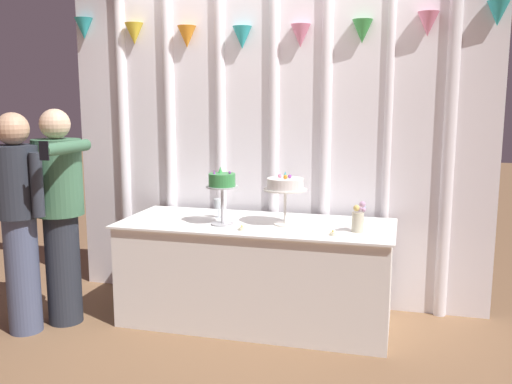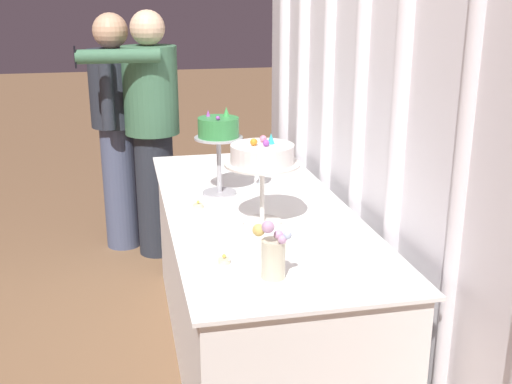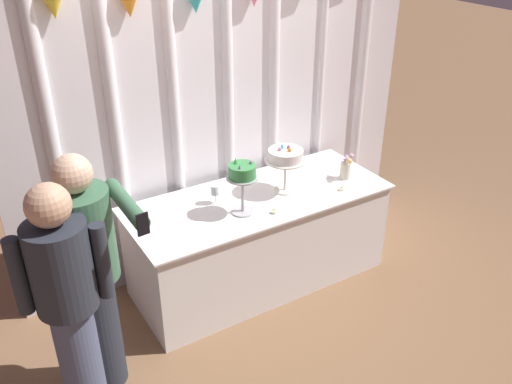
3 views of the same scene
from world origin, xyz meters
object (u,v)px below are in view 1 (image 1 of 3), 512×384
at_px(cake_table, 256,272).
at_px(tealight_near_left, 333,234).
at_px(cake_display_nearleft, 222,185).
at_px(cake_display_nearright, 285,187).
at_px(flower_vase, 358,219).
at_px(wine_glass, 219,204).
at_px(guest_man_pink_jacket, 19,214).
at_px(tealight_far_left, 242,229).
at_px(guest_girl_blue_dress, 59,208).

bearing_deg(cake_table, tealight_near_left, -22.39).
height_order(cake_display_nearleft, cake_display_nearright, cake_display_nearleft).
xyz_separation_m(cake_table, cake_display_nearright, (0.22, -0.02, 0.66)).
bearing_deg(flower_vase, tealight_near_left, -137.44).
xyz_separation_m(cake_display_nearright, flower_vase, (0.53, -0.08, -0.19)).
bearing_deg(wine_glass, cake_table, -15.42).
height_order(tealight_near_left, guest_man_pink_jacket, guest_man_pink_jacket).
height_order(cake_table, guest_man_pink_jacket, guest_man_pink_jacket).
xyz_separation_m(cake_table, guest_man_pink_jacket, (-1.57, -0.61, 0.49)).
bearing_deg(flower_vase, wine_glass, 169.85).
xyz_separation_m(cake_table, flower_vase, (0.75, -0.10, 0.47)).
xyz_separation_m(flower_vase, tealight_far_left, (-0.79, -0.16, -0.08)).
bearing_deg(cake_display_nearright, cake_table, 174.67).
relative_size(flower_vase, guest_girl_blue_dress, 0.14).
xyz_separation_m(cake_display_nearright, guest_man_pink_jacket, (-1.79, -0.59, -0.18)).
bearing_deg(flower_vase, guest_girl_blue_dress, -172.31).
distance_m(cake_display_nearright, flower_vase, 0.57).
height_order(tealight_far_left, guest_man_pink_jacket, guest_man_pink_jacket).
bearing_deg(guest_girl_blue_dress, guest_man_pink_jacket, -129.19).
bearing_deg(cake_display_nearright, guest_man_pink_jacket, -161.71).
bearing_deg(cake_display_nearright, tealight_far_left, -136.71).
distance_m(cake_table, tealight_near_left, 0.76).
bearing_deg(cake_table, guest_girl_blue_dress, -164.23).
bearing_deg(guest_man_pink_jacket, tealight_near_left, 9.61).
relative_size(cake_display_nearright, flower_vase, 1.76).
bearing_deg(tealight_near_left, tealight_far_left, -178.59).
bearing_deg(cake_table, cake_display_nearright, -5.33).
xyz_separation_m(cake_display_nearright, wine_glass, (-0.54, 0.11, -0.18)).
distance_m(wine_glass, tealight_near_left, 0.98).
bearing_deg(tealight_far_left, guest_girl_blue_dress, -174.47).
xyz_separation_m(cake_table, tealight_near_left, (0.60, -0.25, 0.39)).
relative_size(flower_vase, tealight_far_left, 4.55).
bearing_deg(wine_glass, cake_display_nearleft, -65.21).
height_order(cake_display_nearleft, tealight_far_left, cake_display_nearleft).
relative_size(cake_display_nearright, tealight_near_left, 8.65).
bearing_deg(guest_man_pink_jacket, cake_display_nearright, 18.29).
bearing_deg(tealight_far_left, wine_glass, 129.35).
distance_m(cake_table, guest_girl_blue_dress, 1.53).
bearing_deg(guest_man_pink_jacket, flower_vase, 12.37).
distance_m(cake_display_nearleft, flower_vase, 0.99).
height_order(wine_glass, tealight_far_left, wine_glass).
relative_size(wine_glass, tealight_far_left, 3.05).
height_order(cake_table, cake_display_nearleft, cake_display_nearleft).
bearing_deg(cake_display_nearright, tealight_near_left, -30.95).
relative_size(cake_display_nearright, tealight_far_left, 8.00).
xyz_separation_m(tealight_near_left, guest_girl_blue_dress, (-1.99, -0.15, 0.10)).
height_order(flower_vase, tealight_near_left, flower_vase).
height_order(cake_table, tealight_far_left, tealight_far_left).
relative_size(cake_table, guest_girl_blue_dress, 1.26).
distance_m(wine_glass, tealight_far_left, 0.46).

